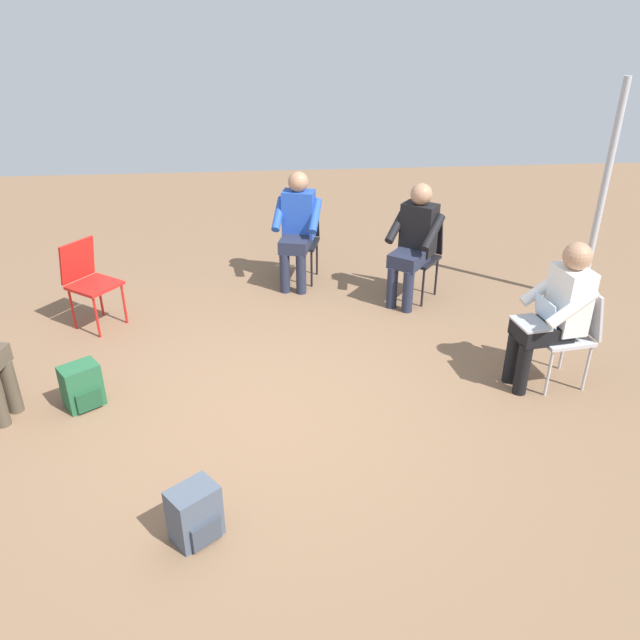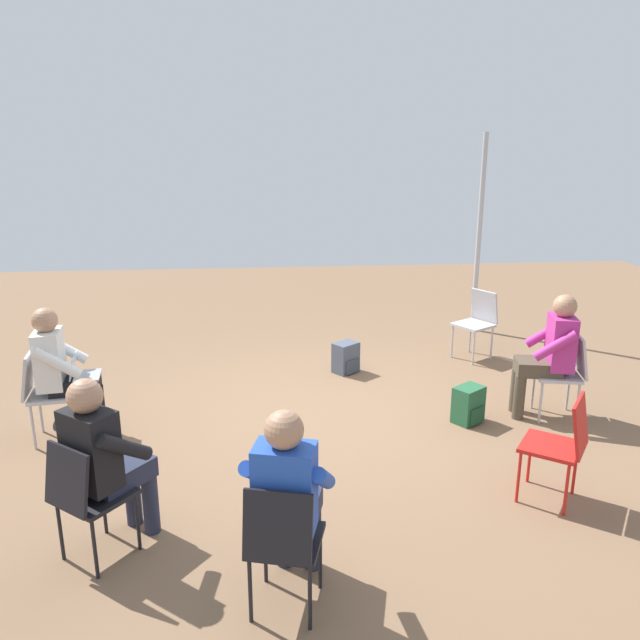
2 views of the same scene
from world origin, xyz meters
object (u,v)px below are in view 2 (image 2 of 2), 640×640
at_px(chair_west, 566,370).
at_px(chair_northwest, 561,441).
at_px(person_in_blue, 289,492).
at_px(backpack_by_empty_chair, 346,359).
at_px(backpack_near_laptop_user, 468,407).
at_px(person_in_black, 104,454).
at_px(person_in_magenta, 550,350).
at_px(chair_north, 283,539).
at_px(chair_east, 44,389).
at_px(person_with_laptop, 62,367).
at_px(chair_northeast, 85,493).
at_px(chair_southwest, 477,319).

xyz_separation_m(chair_west, chair_northwest, (0.73, 1.43, 0.00)).
height_order(person_in_blue, backpack_by_empty_chair, person_in_blue).
relative_size(chair_northwest, backpack_near_laptop_user, 2.36).
xyz_separation_m(person_in_black, backpack_near_laptop_user, (-2.98, -1.67, -0.54)).
relative_size(chair_west, person_in_magenta, 0.69).
relative_size(person_in_black, backpack_near_laptop_user, 3.44).
bearing_deg(backpack_near_laptop_user, person_in_black, 29.21).
bearing_deg(chair_northwest, person_in_blue, 148.35).
distance_m(chair_north, chair_northwest, 2.31).
relative_size(chair_east, chair_west, 1.00).
relative_size(chair_east, backpack_by_empty_chair, 2.36).
xyz_separation_m(chair_west, backpack_near_laptop_user, (0.96, 0.03, -0.34)).
bearing_deg(chair_east, backpack_near_laptop_user, 82.42).
bearing_deg(backpack_by_empty_chair, person_with_laptop, 27.59).
xyz_separation_m(chair_northwest, backpack_by_empty_chair, (1.23, -2.85, -0.34)).
bearing_deg(person_in_blue, person_in_black, 169.34).
bearing_deg(chair_north, chair_northeast, 169.29).
distance_m(chair_north, person_in_blue, 0.26).
relative_size(chair_northwest, person_in_black, 0.69).
relative_size(person_in_blue, backpack_by_empty_chair, 3.44).
xyz_separation_m(chair_east, chair_southwest, (-4.60, -1.82, 0.00)).
bearing_deg(person_with_laptop, chair_north, 30.36).
xyz_separation_m(chair_southwest, backpack_by_empty_chair, (1.69, 0.37, -0.34)).
bearing_deg(chair_northeast, person_in_blue, 19.54).
distance_m(chair_west, person_in_blue, 3.58).
bearing_deg(person_in_magenta, person_with_laptop, 102.74).
xyz_separation_m(chair_northeast, person_in_blue, (-1.27, 0.42, 0.20)).
bearing_deg(chair_east, chair_southwest, 103.90).
distance_m(chair_west, chair_southwest, 1.80).
xyz_separation_m(chair_southwest, person_in_magenta, (-0.11, 1.75, 0.20)).
xyz_separation_m(chair_northeast, chair_north, (-1.22, 0.59, 0.00)).
height_order(backpack_near_laptop_user, backpack_by_empty_chair, same).
bearing_deg(chair_west, chair_northwest, 165.01).
bearing_deg(backpack_near_laptop_user, person_in_magenta, -175.40).
bearing_deg(backpack_by_empty_chair, chair_southwest, -167.70).
distance_m(chair_southwest, person_in_blue, 4.75).
height_order(person_in_magenta, backpack_near_laptop_user, person_in_magenta).
xyz_separation_m(chair_north, chair_northwest, (-2.09, -0.98, 0.00)).
bearing_deg(chair_north, backpack_near_laptop_user, 66.86).
bearing_deg(person_with_laptop, chair_east, -90.00).
bearing_deg(chair_east, chair_northwest, 63.68).
xyz_separation_m(chair_east, person_in_black, (-0.93, 1.66, 0.20)).
bearing_deg(person_in_blue, chair_northeast, 176.34).
bearing_deg(person_in_black, backpack_near_laptop_user, 67.26).
bearing_deg(chair_northwest, chair_west, 9.38).
height_order(chair_north, person_in_blue, person_in_blue).
relative_size(chair_southwest, chair_north, 1.00).
bearing_deg(chair_northwest, chair_east, 107.87).
distance_m(chair_northeast, chair_southwest, 5.22).
bearing_deg(chair_southwest, chair_west, 156.95).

